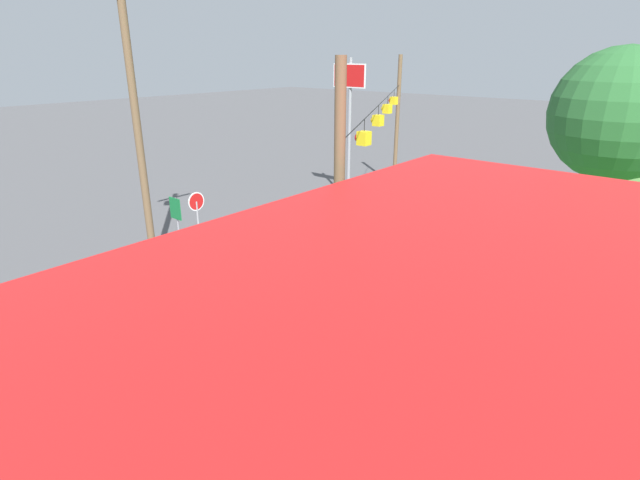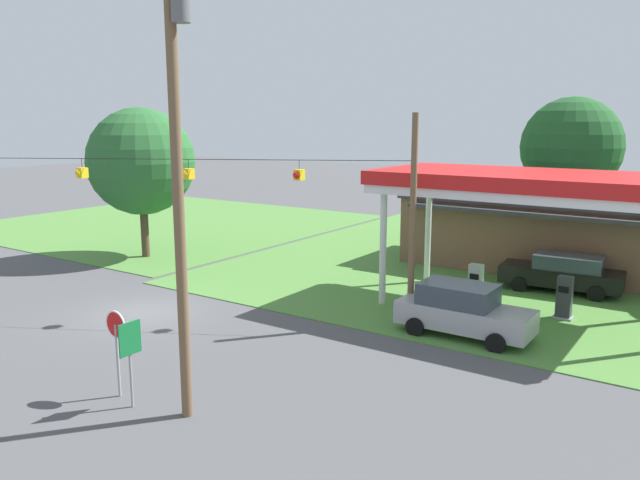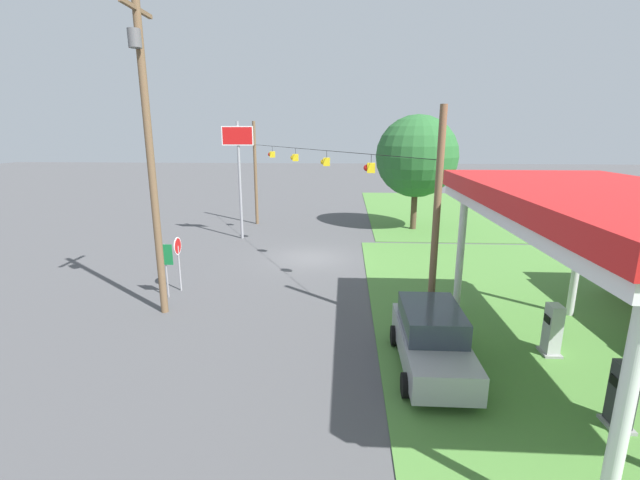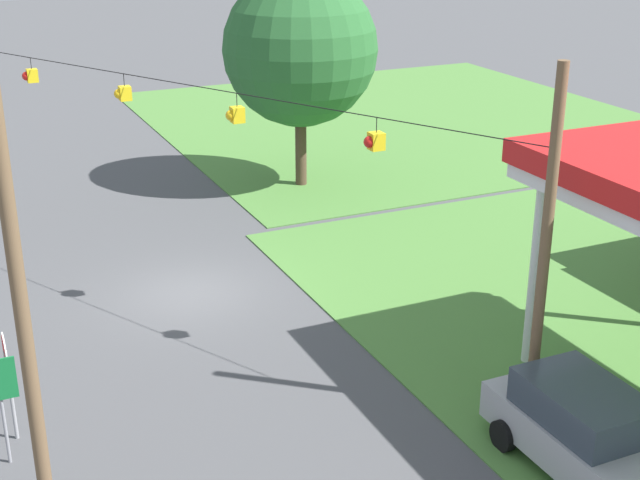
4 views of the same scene
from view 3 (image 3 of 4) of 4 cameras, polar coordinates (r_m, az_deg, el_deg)
The scene contains 12 objects.
ground_plane at distance 24.66m, azimuth -1.29°, elevation -2.42°, with size 160.00×160.00×0.00m, color #4C4C4F.
grass_verge_opposite_corner at distance 42.57m, azimuth 22.65°, elevation 3.54°, with size 24.00×24.00×0.04m, color #4C7F38.
gas_station_canopy at distance 13.20m, azimuth 33.91°, elevation 3.46°, with size 11.38×5.82×5.62m.
fuel_pump_near at distance 15.86m, azimuth 28.56°, elevation -10.65°, with size 0.71×0.56×1.72m.
fuel_pump_far at distance 13.11m, azimuth 35.25°, elevation -16.81°, with size 0.71×0.56×1.72m.
car_at_pumps_front at distance 13.66m, azimuth 14.64°, elevation -12.60°, with size 4.75×2.13×1.90m.
stop_sign_roadside at distance 20.17m, azimuth -18.40°, elevation -1.55°, with size 0.80×0.08×2.50m.
stop_sign_overhead at distance 28.92m, azimuth -10.81°, elevation 10.81°, with size 0.22×2.06×7.74m.
route_sign at distance 19.52m, azimuth -19.96°, elevation -2.50°, with size 0.10×0.70×2.40m.
utility_pole_main at distance 17.16m, azimuth -21.87°, elevation 11.76°, with size 2.20×0.44×11.90m.
signal_span_gantry at distance 23.80m, azimuth -1.38°, elevation 7.61°, with size 18.97×10.24×7.88m.
tree_west_verge at distance 32.11m, azimuth 12.76°, elevation 10.81°, with size 5.87×5.87×8.31m.
Camera 3 is at (23.57, 1.94, 6.99)m, focal length 24.00 mm.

